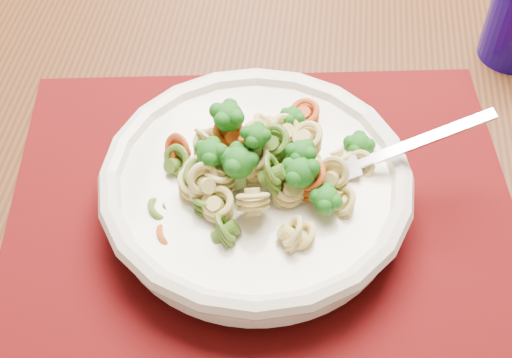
% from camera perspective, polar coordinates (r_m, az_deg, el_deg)
% --- Properties ---
extents(dining_table, '(1.70, 1.28, 0.69)m').
position_cam_1_polar(dining_table, '(0.80, 5.85, 1.08)').
color(dining_table, '#4B2B15').
rests_on(dining_table, ground).
extents(placemat, '(0.56, 0.49, 0.00)m').
position_cam_1_polar(placemat, '(0.65, 0.51, -2.28)').
color(placemat, '#51030D').
rests_on(placemat, dining_table).
extents(pasta_bowl, '(0.28, 0.28, 0.05)m').
position_cam_1_polar(pasta_bowl, '(0.63, -0.00, -0.52)').
color(pasta_bowl, white).
rests_on(pasta_bowl, placemat).
extents(pasta_broccoli_heap, '(0.23, 0.23, 0.06)m').
position_cam_1_polar(pasta_broccoli_heap, '(0.62, 0.00, 0.36)').
color(pasta_broccoli_heap, tan).
rests_on(pasta_broccoli_heap, pasta_bowl).
extents(fork, '(0.17, 0.11, 0.08)m').
position_cam_1_polar(fork, '(0.63, 7.14, 0.75)').
color(fork, silver).
rests_on(fork, pasta_bowl).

